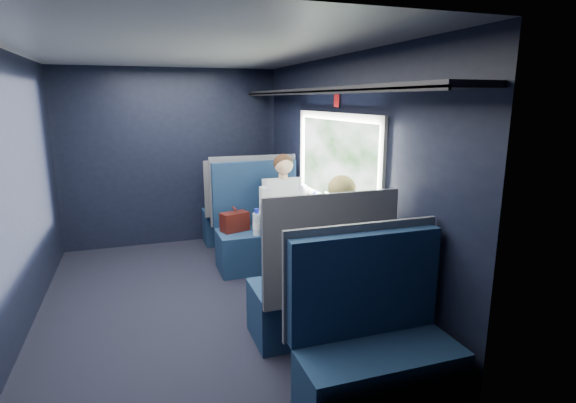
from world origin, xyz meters
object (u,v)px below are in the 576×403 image
object	(u,v)px
table	(301,229)
seat_row_front	(242,213)
seat_bay_far	(317,290)
man	(285,207)
seat_bay_near	(259,231)
woman	(338,244)
cup	(305,206)
bottle_small	(315,202)
laptop	(331,212)
seat_row_back	(375,351)

from	to	relation	value
table	seat_row_front	world-z (taller)	seat_row_front
seat_row_front	table	bearing A→B (deg)	-84.20
seat_bay_far	man	bearing A→B (deg)	80.97
seat_bay_near	man	world-z (taller)	man
seat_row_front	woman	size ratio (longest dim) A/B	0.88
seat_bay_far	cup	size ratio (longest dim) A/B	14.09
seat_bay_far	seat_row_front	world-z (taller)	seat_bay_far
woman	seat_row_front	bearing A→B (deg)	95.70
seat_row_front	man	distance (m)	1.17
woman	cup	xyz separation A→B (m)	(0.14, 1.15, 0.06)
bottle_small	table	bearing A→B (deg)	-128.08
seat_row_front	bottle_small	xyz separation A→B (m)	(0.48, -1.42, 0.42)
seat_bay_far	laptop	distance (m)	1.09
seat_row_front	cup	xyz separation A→B (m)	(0.39, -1.36, 0.38)
table	bottle_small	bearing A→B (deg)	51.92
seat_bay_far	seat_row_back	xyz separation A→B (m)	(0.00, -0.92, -0.00)
seat_row_back	cup	size ratio (longest dim) A/B	12.97
seat_bay_near	seat_bay_far	distance (m)	1.75
table	seat_row_back	world-z (taller)	seat_row_back
man	laptop	bearing A→B (deg)	-69.67
seat_row_back	man	bearing A→B (deg)	84.28
seat_bay_far	woman	size ratio (longest dim) A/B	0.95
seat_row_front	bottle_small	world-z (taller)	seat_row_front
table	cup	distance (m)	0.50
seat_row_back	seat_bay_near	bearing A→B (deg)	90.21
table	woman	distance (m)	0.71
table	seat_row_front	xyz separation A→B (m)	(-0.18, 1.80, -0.25)
seat_bay_far	man	world-z (taller)	man
table	bottle_small	distance (m)	0.51
seat_bay_far	seat_bay_near	bearing A→B (deg)	90.32
woman	cup	size ratio (longest dim) A/B	14.78
man	laptop	xyz separation A→B (m)	(0.25, -0.69, 0.09)
seat_bay_near	seat_row_back	size ratio (longest dim) A/B	1.09
seat_row_front	woman	distance (m)	2.54
seat_bay_far	bottle_small	size ratio (longest dim) A/B	5.97
seat_row_back	woman	world-z (taller)	woman
seat_bay_near	man	distance (m)	0.43
laptop	seat_row_back	bearing A→B (deg)	-105.59
seat_bay_near	laptop	bearing A→B (deg)	-59.15
man	cup	world-z (taller)	man
cup	man	bearing A→B (deg)	118.70
cup	table	bearing A→B (deg)	-115.43
seat_row_front	seat_bay_far	bearing A→B (deg)	-90.00
man	bottle_small	bearing A→B (deg)	-54.21
bottle_small	seat_bay_far	bearing A→B (deg)	-110.94
man	bottle_small	size ratio (longest dim) A/B	6.27
seat_row_front	seat_row_back	size ratio (longest dim) A/B	1.00
seat_bay_far	seat_row_back	world-z (taller)	seat_bay_far
table	seat_bay_far	xyz separation A→B (m)	(-0.18, -0.87, -0.25)
table	laptop	distance (m)	0.35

